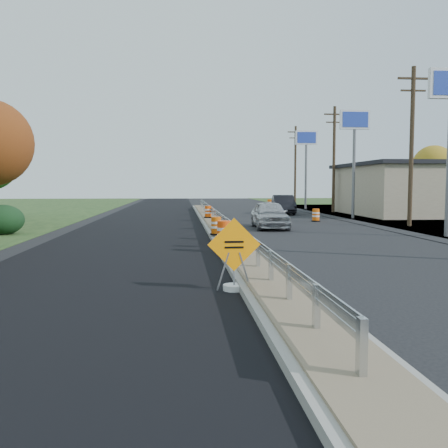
{
  "coord_description": "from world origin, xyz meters",
  "views": [
    {
      "loc": [
        -2.15,
        -19.65,
        2.51
      ],
      "look_at": [
        -0.6,
        -1.97,
        1.1
      ],
      "focal_mm": 40.0,
      "sensor_mm": 36.0,
      "label": 1
    }
  ],
  "objects": [
    {
      "name": "pylon_sign_mid",
      "position": [
        10.5,
        16.0,
        6.48
      ],
      "size": [
        2.2,
        0.3,
        7.9
      ],
      "color": "slate",
      "rests_on": "ground"
    },
    {
      "name": "pylon_sign_north",
      "position": [
        10.5,
        30.0,
        6.48
      ],
      "size": [
        2.2,
        0.3,
        7.9
      ],
      "color": "slate",
      "rests_on": "ground"
    },
    {
      "name": "caution_sign",
      "position": [
        -0.9,
        -8.1,
        0.44
      ],
      "size": [
        1.26,
        0.52,
        1.73
      ],
      "rotation": [
        0.0,
        0.0,
        0.02
      ],
      "color": "white",
      "rests_on": "ground"
    },
    {
      "name": "median",
      "position": [
        0.0,
        8.0,
        0.11
      ],
      "size": [
        1.6,
        55.0,
        0.23
      ],
      "color": "gray",
      "rests_on": "ground"
    },
    {
      "name": "utility_pole_north",
      "position": [
        11.5,
        39.0,
        4.93
      ],
      "size": [
        1.9,
        0.26,
        9.4
      ],
      "color": "#473523",
      "rests_on": "ground"
    },
    {
      "name": "car_silver",
      "position": [
        2.94,
        8.51,
        0.79
      ],
      "size": [
        2.0,
        4.68,
        1.58
      ],
      "primitive_type": "imported",
      "rotation": [
        0.0,
        0.0,
        -0.03
      ],
      "color": "#B1B1B6",
      "rests_on": "ground"
    },
    {
      "name": "utility_pole_smid",
      "position": [
        11.5,
        9.0,
        4.93
      ],
      "size": [
        1.9,
        0.26,
        9.4
      ],
      "color": "#473523",
      "rests_on": "ground"
    },
    {
      "name": "barrel_median_mid",
      "position": [
        -0.55,
        2.75,
        0.62
      ],
      "size": [
        0.56,
        0.56,
        0.82
      ],
      "color": "black",
      "rests_on": "median"
    },
    {
      "name": "barrel_shoulder_far",
      "position": [
        7.0,
        30.84,
        0.47
      ],
      "size": [
        0.67,
        0.67,
        0.98
      ],
      "color": "black",
      "rests_on": "ground"
    },
    {
      "name": "barrel_median_far",
      "position": [
        -0.27,
        14.33,
        0.62
      ],
      "size": [
        0.56,
        0.56,
        0.82
      ],
      "color": "black",
      "rests_on": "median"
    },
    {
      "name": "barrel_shoulder_mid",
      "position": [
        7.0,
        23.83,
        0.41
      ],
      "size": [
        0.58,
        0.58,
        0.85
      ],
      "color": "black",
      "rests_on": "ground"
    },
    {
      "name": "guardrail",
      "position": [
        0.0,
        9.0,
        0.73
      ],
      "size": [
        0.1,
        46.15,
        0.72
      ],
      "color": "silver",
      "rests_on": "median"
    },
    {
      "name": "barrel_median_near",
      "position": [
        -0.55,
        -1.43,
        0.68
      ],
      "size": [
        0.64,
        0.64,
        0.94
      ],
      "color": "black",
      "rests_on": "median"
    },
    {
      "name": "barrel_shoulder_near",
      "position": [
        7.0,
        13.4,
        0.42
      ],
      "size": [
        0.59,
        0.59,
        0.87
      ],
      "color": "black",
      "rests_on": "ground"
    },
    {
      "name": "ground",
      "position": [
        0.0,
        0.0,
        0.0
      ],
      "size": [
        140.0,
        140.0,
        0.0
      ],
      "primitive_type": "plane",
      "color": "black",
      "rests_on": "ground"
    },
    {
      "name": "milled_overlay",
      "position": [
        -4.4,
        10.0,
        0.01
      ],
      "size": [
        7.2,
        120.0,
        0.01
      ],
      "primitive_type": "cube",
      "color": "black",
      "rests_on": "ground"
    },
    {
      "name": "utility_pole_nmid",
      "position": [
        11.5,
        24.0,
        4.93
      ],
      "size": [
        1.9,
        0.26,
        9.4
      ],
      "color": "#473523",
      "rests_on": "ground"
    },
    {
      "name": "hedge_north",
      "position": [
        -11.0,
        6.0,
        0.76
      ],
      "size": [
        2.09,
        2.09,
        1.52
      ],
      "primitive_type": "ellipsoid",
      "color": "black",
      "rests_on": "ground"
    },
    {
      "name": "tree_far_yellow",
      "position": [
        26.0,
        34.0,
        4.54
      ],
      "size": [
        4.62,
        4.62,
        6.86
      ],
      "color": "#473523",
      "rests_on": "ground"
    },
    {
      "name": "car_dark_mid",
      "position": [
        6.57,
        22.08,
        0.81
      ],
      "size": [
        2.21,
        5.04,
        1.61
      ],
      "primitive_type": "imported",
      "rotation": [
        0.0,
        0.0,
        -0.1
      ],
      "color": "black",
      "rests_on": "ground"
    }
  ]
}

